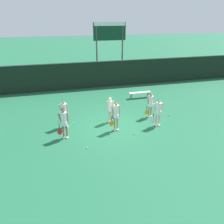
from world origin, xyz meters
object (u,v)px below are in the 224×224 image
Objects in this scene: bench_courtside at (140,93)px; player_2 at (158,111)px; player_5 at (150,103)px; tennis_ball_0 at (158,113)px; player_4 at (110,108)px; tennis_ball_5 at (118,122)px; scoreboard at (110,37)px; player_1 at (116,114)px; tennis_ball_3 at (169,115)px; tennis_ball_8 at (81,118)px; player_0 at (64,121)px; tennis_ball_6 at (87,148)px; tennis_ball_7 at (100,120)px; tennis_ball_1 at (134,134)px; player_3 at (64,111)px; tennis_ball_2 at (74,123)px; tennis_ball_4 at (110,134)px.

player_2 is at bearing -100.02° from bench_courtside.
tennis_ball_0 is at bearing 9.91° from player_5.
tennis_ball_5 is (0.47, -0.20, -0.94)m from player_4.
scoreboard is at bearing 102.86° from bench_courtside.
player_1 is at bearing -125.76° from bench_courtside.
tennis_ball_3 is 1.05× the size of tennis_ball_8.
bench_courtside is 26.18× the size of tennis_ball_3.
player_2 is at bearing -118.39° from tennis_ball_0.
player_2 is at bearing 8.84° from player_0.
bench_courtside is at bearing 49.79° from tennis_ball_6.
player_1 is at bearing -102.43° from scoreboard.
tennis_ball_7 is at bearing 44.07° from player_0.
player_2 is 24.86× the size of tennis_ball_1.
player_5 is at bearing 173.06° from tennis_ball_3.
player_2 is at bearing -22.99° from player_4.
scoreboard is 3.38× the size of player_5.
tennis_ball_7 is at bearing 19.68° from player_3.
player_0 is 27.34× the size of tennis_ball_2.
player_1 is 27.85× the size of tennis_ball_2.
player_3 is 1.03× the size of player_5.
tennis_ball_0 is (0.89, 1.65, -0.98)m from player_2.
bench_courtside is 1.06× the size of player_3.
tennis_ball_4 is at bearing -85.79° from tennis_ball_7.
tennis_ball_5 is (-2.21, 1.06, -0.98)m from player_2.
tennis_ball_3 is (6.42, -0.43, 0.00)m from tennis_ball_2.
tennis_ball_1 is (0.90, -0.78, -1.03)m from player_1.
tennis_ball_4 is at bearing 1.66° from player_0.
player_4 is at bearing -173.71° from tennis_ball_0.
bench_courtside is at bearing 88.11° from player_2.
tennis_ball_8 reaches higher than tennis_ball_7.
tennis_ball_6 is (-1.92, -2.67, -0.94)m from player_4.
player_0 is at bearing -83.18° from player_3.
tennis_ball_8 is at bearing 169.55° from tennis_ball_3.
player_2 reaches higher than player_4.
bench_courtside is at bearing 46.60° from player_0.
player_0 is at bearing -171.96° from player_2.
bench_courtside is at bearing -76.57° from scoreboard.
tennis_ball_0 is 4.13m from tennis_ball_7.
scoreboard reaches higher than player_0.
tennis_ball_8 is at bearing 152.50° from player_4.
player_3 is at bearing -148.94° from tennis_ball_2.
bench_courtside is 1.02× the size of player_1.
scoreboard is 3.33× the size of player_2.
tennis_ball_7 is at bearing 148.06° from player_4.
tennis_ball_0 is (6.48, 1.70, -1.02)m from player_0.
player_5 reaches higher than tennis_ball_8.
player_1 is at bearing -50.23° from tennis_ball_8.
tennis_ball_2 is 0.93× the size of tennis_ball_6.
bench_courtside is at bearing 66.90° from player_5.
scoreboard is 10.28m from tennis_ball_5.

